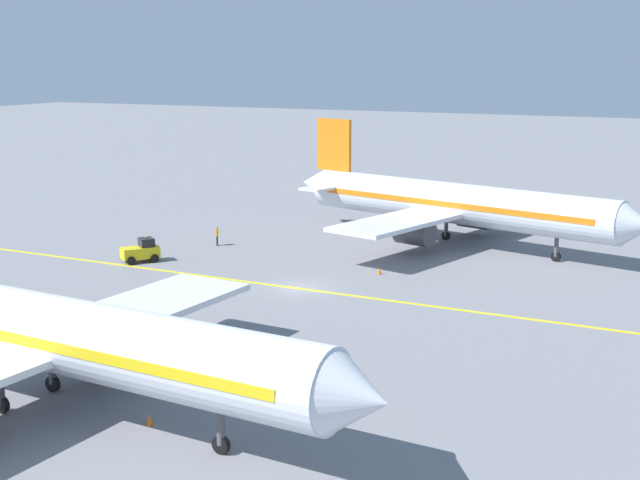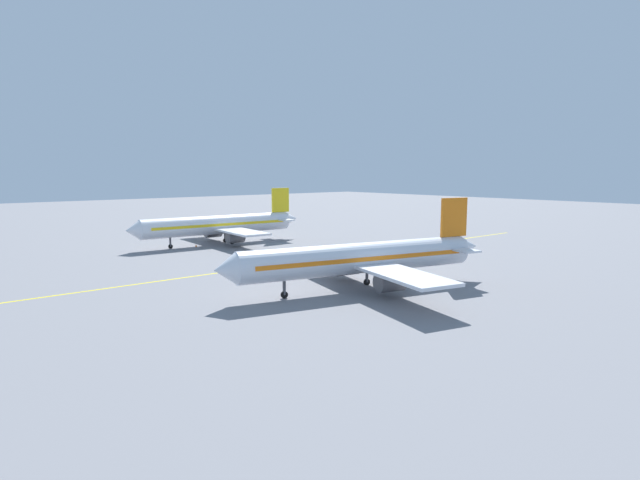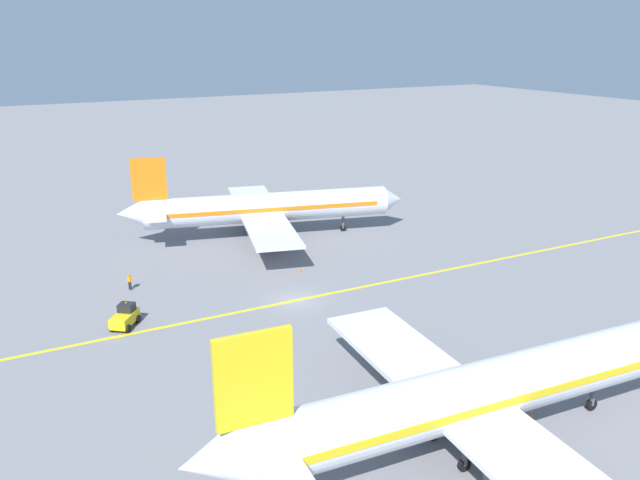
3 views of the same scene
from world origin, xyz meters
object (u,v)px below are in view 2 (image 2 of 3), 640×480
at_px(baggage_tug_white, 376,248).
at_px(traffic_cone_mid_apron, 196,245).
at_px(ground_crew_worker, 405,255).
at_px(traffic_cone_near_nose, 306,269).
at_px(airplane_adjacent_stand, 221,225).
at_px(airplane_at_gate, 363,259).

height_order(baggage_tug_white, traffic_cone_mid_apron, baggage_tug_white).
bearing_deg(traffic_cone_mid_apron, ground_crew_worker, -152.36).
bearing_deg(traffic_cone_near_nose, airplane_adjacent_stand, -7.59).
bearing_deg(airplane_at_gate, traffic_cone_near_nose, -7.61).
distance_m(traffic_cone_near_nose, traffic_cone_mid_apron, 31.29).
xyz_separation_m(ground_crew_worker, traffic_cone_mid_apron, (34.92, 18.29, -0.63)).
height_order(ground_crew_worker, traffic_cone_mid_apron, ground_crew_worker).
bearing_deg(traffic_cone_near_nose, baggage_tug_white, -76.75).
height_order(airplane_at_gate, baggage_tug_white, airplane_at_gate).
bearing_deg(ground_crew_worker, traffic_cone_mid_apron, 27.64).
xyz_separation_m(airplane_adjacent_stand, ground_crew_worker, (-35.27, -12.78, -2.80)).
bearing_deg(baggage_tug_white, airplane_at_gate, 129.83).
relative_size(airplane_at_gate, ground_crew_worker, 20.88).
distance_m(airplane_at_gate, airplane_adjacent_stand, 44.92).
bearing_deg(baggage_tug_white, traffic_cone_mid_apron, 37.38).
xyz_separation_m(airplane_at_gate, traffic_cone_near_nose, (12.91, -1.73, -3.43)).
xyz_separation_m(ground_crew_worker, traffic_cone_near_nose, (3.65, 17.00, -0.63)).
distance_m(airplane_at_gate, traffic_cone_near_nose, 13.47).
bearing_deg(traffic_cone_mid_apron, baggage_tug_white, -142.62).
xyz_separation_m(airplane_adjacent_stand, traffic_cone_near_nose, (-31.62, 4.21, -3.43)).
xyz_separation_m(airplane_at_gate, traffic_cone_mid_apron, (44.18, -0.44, -3.43)).
xyz_separation_m(baggage_tug_white, traffic_cone_mid_apron, (26.76, 20.44, -0.63)).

